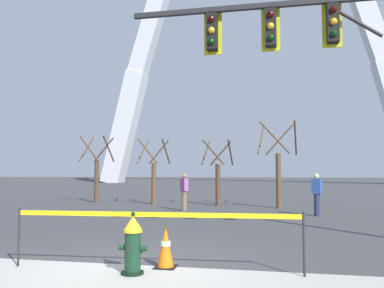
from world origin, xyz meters
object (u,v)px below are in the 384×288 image
at_px(pedestrian_standing_center, 184,192).
at_px(pedestrian_walking_left, 317,194).
at_px(traffic_signal_gantry, 353,50).
at_px(monument_arch, 253,31).
at_px(fire_hydrant, 133,245).
at_px(traffic_cone_by_hydrant, 166,247).

bearing_deg(pedestrian_standing_center, pedestrian_walking_left, -9.95).
relative_size(traffic_signal_gantry, monument_arch, 0.15).
bearing_deg(fire_hydrant, monument_arch, 90.25).
height_order(traffic_signal_gantry, pedestrian_standing_center, traffic_signal_gantry).
bearing_deg(fire_hydrant, pedestrian_standing_center, 97.94).
distance_m(traffic_cone_by_hydrant, monument_arch, 56.69).
xyz_separation_m(traffic_cone_by_hydrant, traffic_signal_gantry, (3.66, 2.64, 4.05)).
bearing_deg(fire_hydrant, traffic_cone_by_hydrant, 51.63).
xyz_separation_m(traffic_cone_by_hydrant, pedestrian_walking_left, (3.47, 8.85, 0.46)).
bearing_deg(pedestrian_standing_center, traffic_cone_by_hydrant, -79.34).
height_order(traffic_signal_gantry, monument_arch, monument_arch).
relative_size(traffic_cone_by_hydrant, monument_arch, 0.01).
bearing_deg(traffic_cone_by_hydrant, fire_hydrant, -128.37).
height_order(traffic_signal_gantry, pedestrian_walking_left, traffic_signal_gantry).
xyz_separation_m(traffic_signal_gantry, pedestrian_walking_left, (-0.18, 6.21, -3.59)).
distance_m(monument_arch, pedestrian_standing_center, 47.67).
xyz_separation_m(fire_hydrant, pedestrian_standing_center, (-1.44, 10.29, 0.35)).
height_order(fire_hydrant, pedestrian_standing_center, pedestrian_standing_center).
relative_size(monument_arch, pedestrian_walking_left, 33.42).
bearing_deg(monument_arch, pedestrian_standing_center, -91.64).
bearing_deg(traffic_signal_gantry, traffic_cone_by_hydrant, -144.15).
xyz_separation_m(pedestrian_walking_left, pedestrian_standing_center, (-5.31, 0.93, 0.00)).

